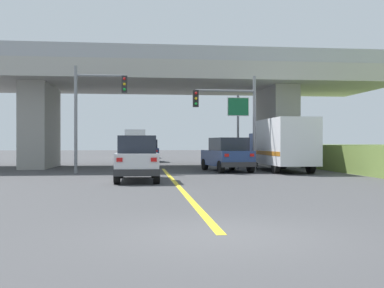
{
  "coord_description": "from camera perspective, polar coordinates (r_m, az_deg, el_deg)",
  "views": [
    {
      "loc": [
        -1.49,
        -8.44,
        1.69
      ],
      "look_at": [
        1.49,
        18.34,
        1.65
      ],
      "focal_mm": 43.57,
      "sensor_mm": 36.0,
      "label": 1
    }
  ],
  "objects": [
    {
      "name": "ground",
      "position": [
        33.38,
        -3.78,
        -2.81
      ],
      "size": [
        160.0,
        160.0,
        0.0
      ],
      "primitive_type": "plane",
      "color": "#424244"
    },
    {
      "name": "overpass_bridge",
      "position": [
        33.55,
        -3.78,
        6.57
      ],
      "size": [
        31.92,
        9.89,
        7.74
      ],
      "color": "#A8A59E",
      "rests_on": "ground"
    },
    {
      "name": "lane_divider_stripe",
      "position": [
        19.76,
        -2.01,
        -4.81
      ],
      "size": [
        0.2,
        22.38,
        0.01
      ],
      "primitive_type": "cube",
      "color": "yellow",
      "rests_on": "ground"
    },
    {
      "name": "suv_lead",
      "position": [
        21.09,
        -6.74,
        -1.75
      ],
      "size": [
        1.89,
        4.73,
        2.02
      ],
      "color": "silver",
      "rests_on": "ground"
    },
    {
      "name": "suv_crossing",
      "position": [
        27.9,
        4.34,
        -1.3
      ],
      "size": [
        2.64,
        4.57,
        2.02
      ],
      "rotation": [
        0.0,
        0.0,
        0.15
      ],
      "color": "navy",
      "rests_on": "ground"
    },
    {
      "name": "box_truck",
      "position": [
        28.53,
        10.98,
        -0.01
      ],
      "size": [
        2.33,
        7.39,
        3.11
      ],
      "color": "navy",
      "rests_on": "ground"
    },
    {
      "name": "sedan_oncoming",
      "position": [
        42.52,
        -5.5,
        -0.82
      ],
      "size": [
        2.06,
        4.62,
        2.02
      ],
      "color": "navy",
      "rests_on": "ground"
    },
    {
      "name": "traffic_signal_nearside",
      "position": [
        26.99,
        5.08,
        3.94
      ],
      "size": [
        3.68,
        0.36,
        5.59
      ],
      "color": "slate",
      "rests_on": "ground"
    },
    {
      "name": "traffic_signal_farside",
      "position": [
        26.83,
        -12.08,
        4.78
      ],
      "size": [
        2.96,
        0.36,
        6.04
      ],
      "color": "slate",
      "rests_on": "ground"
    },
    {
      "name": "highway_sign",
      "position": [
        30.51,
        5.67,
        3.52
      ],
      "size": [
        1.41,
        0.17,
        4.83
      ],
      "color": "slate",
      "rests_on": "ground"
    },
    {
      "name": "semi_truck_distant",
      "position": [
        55.78,
        -6.95,
        0.09
      ],
      "size": [
        2.33,
        6.96,
        3.25
      ],
      "color": "silver",
      "rests_on": "ground"
    }
  ]
}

